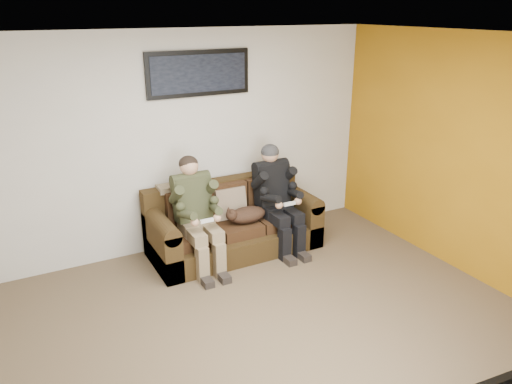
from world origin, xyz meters
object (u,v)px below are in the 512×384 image
sofa (232,225)px  framed_poster (199,73)px  person_left (196,208)px  person_right (276,192)px  cat (246,215)px

sofa → framed_poster: (-0.20, 0.39, 1.79)m
person_left → person_right: size_ratio=0.99×
sofa → framed_poster: size_ratio=1.62×
sofa → person_left: size_ratio=1.61×
person_right → person_left: bearing=-180.0°
person_right → cat: size_ratio=1.93×
person_left → cat: size_ratio=1.91×
person_left → framed_poster: 1.54m
framed_poster → person_left: bearing=-119.6°
cat → framed_poster: bearing=116.5°
person_left → sofa: bearing=18.0°
cat → sofa: bearing=115.7°
person_left → person_right: (1.04, 0.00, 0.00)m
person_right → cat: person_right is taller
person_left → cat: (0.61, -0.03, -0.19)m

